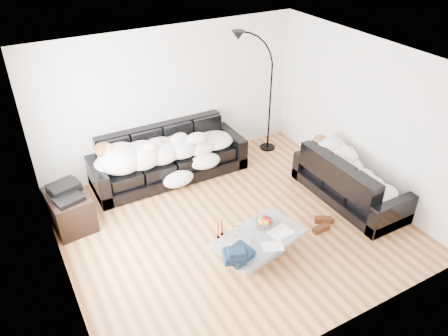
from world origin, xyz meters
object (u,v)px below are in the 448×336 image
sleeper_right (353,168)px  wine_glass_c (252,237)px  candle_left (218,231)px  stereo (65,191)px  av_cabinet (70,210)px  sofa_back (169,155)px  wine_glass_a (238,231)px  fruit_bowl (264,222)px  floor_lamp (270,99)px  wine_glass_b (239,236)px  sleeper_back (169,146)px  sofa_right (351,179)px  shoes (322,224)px  coffee_table (259,246)px  candle_right (222,227)px

sleeper_right → wine_glass_c: size_ratio=9.89×
candle_left → stereo: bearing=133.2°
candle_left → av_cabinet: bearing=133.2°
wine_glass_c → av_cabinet: bearing=134.4°
candle_left → stereo: (-1.65, 1.77, 0.16)m
sofa_back → sleeper_right: 3.18m
sleeper_right → candle_left: (-2.60, -0.17, -0.15)m
wine_glass_a → stereo: 2.68m
fruit_bowl → wine_glass_c: 0.38m
candle_left → wine_glass_c: bearing=-39.2°
sleeper_right → floor_lamp: size_ratio=0.80×
wine_glass_b → sleeper_back: bearing=89.4°
wine_glass_a → wine_glass_b: size_ratio=0.90×
stereo → sofa_back: bearing=0.5°
sleeper_right → wine_glass_a: bearing=96.6°
sofa_right → floor_lamp: floor_lamp is taller
sofa_right → shoes: (-0.86, -0.37, -0.36)m
coffee_table → shoes: size_ratio=2.76×
coffee_table → shoes: bearing=3.2°
sleeper_right → coffee_table: (-2.08, -0.44, -0.45)m
sofa_right → sleeper_back: bearing=48.6°
sleeper_right → wine_glass_a: 2.36m
sofa_right → candle_left: bearing=93.8°
sleeper_right → candle_left: sleeper_right is taller
sleeper_back → fruit_bowl: (0.46, -2.36, -0.21)m
sleeper_right → stereo: bearing=69.4°
sofa_back → sofa_right: size_ratio=1.37×
candle_left → candle_right: (0.08, 0.03, 0.02)m
wine_glass_c → floor_lamp: size_ratio=0.08×
wine_glass_b → candle_right: (-0.13, 0.25, 0.04)m
av_cabinet → wine_glass_b: bearing=-52.7°
wine_glass_a → wine_glass_b: bearing=-111.3°
wine_glass_a → coffee_table: bearing=-32.6°
wine_glass_c → floor_lamp: (2.03, 2.62, 0.63)m
coffee_table → candle_left: 0.65m
coffee_table → av_cabinet: av_cabinet is taller
wine_glass_c → shoes: (1.37, 0.10, -0.40)m
candle_right → wine_glass_a: bearing=-36.6°
floor_lamp → candle_left: bearing=-117.1°
wine_glass_a → av_cabinet: 2.68m
sleeper_back → shoes: 2.93m
sofa_back → wine_glass_b: bearing=-90.6°
fruit_bowl → wine_glass_a: wine_glass_a is taller
sofa_back → av_cabinet: bearing=-164.1°
sleeper_right → shoes: (-0.86, -0.37, -0.58)m
sofa_right → coffee_table: sofa_right is taller
coffee_table → wine_glass_a: 0.40m
sleeper_back → wine_glass_b: (-0.03, -2.47, -0.19)m
sleeper_right → candle_right: sleeper_right is taller
stereo → wine_glass_c: bearing=-60.9°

